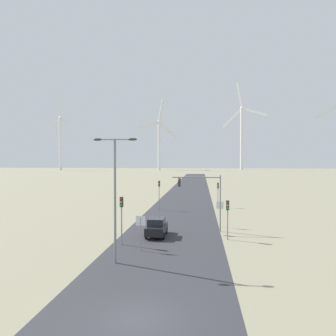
{
  "coord_description": "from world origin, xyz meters",
  "views": [
    {
      "loc": [
        2.99,
        -15.2,
        7.54
      ],
      "look_at": [
        0.0,
        14.28,
        6.85
      ],
      "focal_mm": 35.0,
      "sensor_mm": 36.0,
      "label": 1
    }
  ],
  "objects_px": {
    "traffic_light_post_mid_right": "(218,189)",
    "wind_turbine_center": "(242,132)",
    "traffic_light_post_near_right": "(228,211)",
    "car_approaching": "(157,227)",
    "streetlamp": "(115,184)",
    "wind_turbine_far_left": "(60,138)",
    "traffic_light_post_near_left": "(122,210)",
    "stop_sign_far": "(220,209)",
    "wind_turbine_left": "(159,140)",
    "stop_sign_near": "(141,226)",
    "traffic_light_mast_overhead": "(203,191)",
    "traffic_light_post_mid_left": "(159,189)"
  },
  "relations": [
    {
      "from": "traffic_light_post_mid_left",
      "to": "wind_turbine_left",
      "type": "distance_m",
      "value": 212.17
    },
    {
      "from": "traffic_light_post_near_right",
      "to": "car_approaching",
      "type": "bearing_deg",
      "value": 173.83
    },
    {
      "from": "stop_sign_near",
      "to": "wind_turbine_center",
      "type": "height_order",
      "value": "wind_turbine_center"
    },
    {
      "from": "stop_sign_far",
      "to": "wind_turbine_far_left",
      "type": "relative_size",
      "value": 0.05
    },
    {
      "from": "traffic_light_post_mid_right",
      "to": "wind_turbine_center",
      "type": "distance_m",
      "value": 221.79
    },
    {
      "from": "traffic_light_post_near_left",
      "to": "traffic_light_post_near_right",
      "type": "height_order",
      "value": "traffic_light_post_near_left"
    },
    {
      "from": "stop_sign_near",
      "to": "traffic_light_mast_overhead",
      "type": "xyz_separation_m",
      "value": [
        5.22,
        8.01,
        2.29
      ]
    },
    {
      "from": "traffic_light_post_near_right",
      "to": "traffic_light_mast_overhead",
      "type": "bearing_deg",
      "value": 123.36
    },
    {
      "from": "traffic_light_post_mid_right",
      "to": "traffic_light_mast_overhead",
      "type": "bearing_deg",
      "value": -97.8
    },
    {
      "from": "stop_sign_far",
      "to": "car_approaching",
      "type": "height_order",
      "value": "stop_sign_far"
    },
    {
      "from": "traffic_light_post_mid_left",
      "to": "traffic_light_mast_overhead",
      "type": "bearing_deg",
      "value": -65.57
    },
    {
      "from": "stop_sign_near",
      "to": "wind_turbine_far_left",
      "type": "xyz_separation_m",
      "value": [
        -105.41,
        221.24,
        23.47
      ]
    },
    {
      "from": "wind_turbine_far_left",
      "to": "wind_turbine_center",
      "type": "xyz_separation_m",
      "value": [
        143.15,
        23.02,
        5.27
      ]
    },
    {
      "from": "traffic_light_post_near_right",
      "to": "stop_sign_far",
      "type": "bearing_deg",
      "value": 93.84
    },
    {
      "from": "traffic_light_post_mid_left",
      "to": "wind_turbine_far_left",
      "type": "height_order",
      "value": "wind_turbine_far_left"
    },
    {
      "from": "streetlamp",
      "to": "traffic_light_mast_overhead",
      "type": "xyz_separation_m",
      "value": [
        6.48,
        11.46,
        -1.5
      ]
    },
    {
      "from": "traffic_light_post_mid_left",
      "to": "traffic_light_post_mid_right",
      "type": "relative_size",
      "value": 1.13
    },
    {
      "from": "traffic_light_post_near_left",
      "to": "car_approaching",
      "type": "xyz_separation_m",
      "value": [
        2.66,
        3.58,
        -2.22
      ]
    },
    {
      "from": "car_approaching",
      "to": "streetlamp",
      "type": "bearing_deg",
      "value": -102.15
    },
    {
      "from": "traffic_light_post_near_left",
      "to": "stop_sign_near",
      "type": "bearing_deg",
      "value": -39.52
    },
    {
      "from": "traffic_light_post_near_left",
      "to": "wind_turbine_center",
      "type": "bearing_deg",
      "value": 80.68
    },
    {
      "from": "wind_turbine_far_left",
      "to": "wind_turbine_center",
      "type": "bearing_deg",
      "value": 9.14
    },
    {
      "from": "stop_sign_far",
      "to": "wind_turbine_left",
      "type": "relative_size",
      "value": 0.05
    },
    {
      "from": "stop_sign_far",
      "to": "traffic_light_post_near_left",
      "type": "bearing_deg",
      "value": -136.75
    },
    {
      "from": "streetlamp",
      "to": "wind_turbine_center",
      "type": "bearing_deg",
      "value": 81.05
    },
    {
      "from": "streetlamp",
      "to": "car_approaching",
      "type": "height_order",
      "value": "streetlamp"
    },
    {
      "from": "wind_turbine_center",
      "to": "stop_sign_far",
      "type": "bearing_deg",
      "value": -97.46
    },
    {
      "from": "traffic_light_mast_overhead",
      "to": "traffic_light_post_near_left",
      "type": "bearing_deg",
      "value": -138.95
    },
    {
      "from": "stop_sign_far",
      "to": "traffic_light_post_near_left",
      "type": "distance_m",
      "value": 12.65
    },
    {
      "from": "streetlamp",
      "to": "stop_sign_near",
      "type": "height_order",
      "value": "streetlamp"
    },
    {
      "from": "stop_sign_far",
      "to": "traffic_light_mast_overhead",
      "type": "relative_size",
      "value": 0.48
    },
    {
      "from": "wind_turbine_left",
      "to": "wind_turbine_center",
      "type": "relative_size",
      "value": 0.8
    },
    {
      "from": "stop_sign_near",
      "to": "traffic_light_post_near_right",
      "type": "xyz_separation_m",
      "value": [
        7.52,
        4.52,
        0.71
      ]
    },
    {
      "from": "traffic_light_post_near_left",
      "to": "traffic_light_post_mid_left",
      "type": "relative_size",
      "value": 0.96
    },
    {
      "from": "traffic_light_post_near_left",
      "to": "wind_turbine_far_left",
      "type": "xyz_separation_m",
      "value": [
        -103.36,
        219.55,
        22.37
      ]
    },
    {
      "from": "stop_sign_far",
      "to": "wind_turbine_left",
      "type": "bearing_deg",
      "value": 99.1
    },
    {
      "from": "wind_turbine_center",
      "to": "traffic_light_post_near_left",
      "type": "bearing_deg",
      "value": -99.32
    },
    {
      "from": "traffic_light_mast_overhead",
      "to": "car_approaching",
      "type": "height_order",
      "value": "traffic_light_mast_overhead"
    },
    {
      "from": "streetlamp",
      "to": "stop_sign_far",
      "type": "distance_m",
      "value": 16.56
    },
    {
      "from": "traffic_light_post_mid_right",
      "to": "wind_turbine_center",
      "type": "bearing_deg",
      "value": 82.16
    },
    {
      "from": "traffic_light_post_near_left",
      "to": "traffic_light_post_mid_right",
      "type": "relative_size",
      "value": 1.09
    },
    {
      "from": "stop_sign_far",
      "to": "traffic_light_post_mid_left",
      "type": "distance_m",
      "value": 14.86
    },
    {
      "from": "wind_turbine_center",
      "to": "traffic_light_mast_overhead",
      "type": "bearing_deg",
      "value": -97.84
    },
    {
      "from": "stop_sign_near",
      "to": "traffic_light_post_near_left",
      "type": "height_order",
      "value": "traffic_light_post_near_left"
    },
    {
      "from": "stop_sign_near",
      "to": "wind_turbine_left",
      "type": "xyz_separation_m",
      "value": [
        -28.36,
        231.87,
        22.09
      ]
    },
    {
      "from": "streetlamp",
      "to": "wind_turbine_left",
      "type": "xyz_separation_m",
      "value": [
        -27.1,
        235.31,
        18.3
      ]
    },
    {
      "from": "traffic_light_post_near_left",
      "to": "car_approaching",
      "type": "distance_m",
      "value": 4.98
    },
    {
      "from": "traffic_light_post_near_right",
      "to": "wind_turbine_left",
      "type": "xyz_separation_m",
      "value": [
        -35.88,
        227.35,
        21.38
      ]
    },
    {
      "from": "stop_sign_far",
      "to": "wind_turbine_left",
      "type": "distance_m",
      "value": 225.46
    },
    {
      "from": "stop_sign_near",
      "to": "traffic_light_post_mid_left",
      "type": "xyz_separation_m",
      "value": [
        -1.34,
        22.46,
        1.22
      ]
    }
  ]
}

